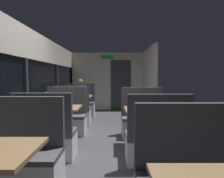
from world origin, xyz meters
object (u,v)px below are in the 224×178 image
at_px(bench_mid_window_facing_end, 46,138).
at_px(bench_far_window_facing_entry, 82,105).
at_px(bench_mid_window_facing_entry, 66,120).
at_px(seated_passenger, 81,100).
at_px(bench_near_window_facing_entry, 22,161).
at_px(bench_far_window_facing_end, 74,113).
at_px(dining_table_rear_aisle, 149,114).
at_px(dining_table_mid_window, 58,112).
at_px(bench_rear_aisle_facing_entry, 143,122).
at_px(bench_rear_aisle_facing_end, 157,143).
at_px(dining_table_far_window, 78,99).

relative_size(bench_mid_window_facing_end, bench_far_window_facing_entry, 1.00).
distance_m(bench_mid_window_facing_entry, bench_far_window_facing_entry, 2.26).
height_order(bench_mid_window_facing_end, seated_passenger, seated_passenger).
bearing_deg(bench_near_window_facing_entry, bench_far_window_facing_entry, 90.00).
bearing_deg(bench_far_window_facing_end, dining_table_rear_aisle, -44.60).
distance_m(bench_near_window_facing_entry, dining_table_mid_window, 1.60).
relative_size(bench_far_window_facing_entry, bench_rear_aisle_facing_entry, 1.00).
relative_size(dining_table_mid_window, bench_rear_aisle_facing_end, 0.82).
height_order(dining_table_mid_window, bench_far_window_facing_entry, bench_far_window_facing_entry).
relative_size(bench_mid_window_facing_end, dining_table_rear_aisle, 1.22).
xyz_separation_m(bench_mid_window_facing_end, dining_table_far_window, (0.00, 2.96, 0.31)).
bearing_deg(dining_table_far_window, bench_near_window_facing_entry, -90.00).
xyz_separation_m(bench_mid_window_facing_entry, dining_table_rear_aisle, (1.79, -0.90, 0.31)).
bearing_deg(dining_table_rear_aisle, bench_rear_aisle_facing_entry, 90.00).
relative_size(dining_table_far_window, bench_rear_aisle_facing_entry, 0.82).
relative_size(dining_table_far_window, seated_passenger, 0.71).
bearing_deg(bench_mid_window_facing_end, bench_far_window_facing_end, 90.00).
height_order(dining_table_mid_window, dining_table_far_window, same).
xyz_separation_m(bench_near_window_facing_entry, bench_far_window_facing_entry, (0.00, 4.53, 0.00)).
bearing_deg(seated_passenger, dining_table_rear_aisle, -59.93).
xyz_separation_m(bench_mid_window_facing_end, bench_mid_window_facing_entry, (0.00, 1.40, 0.00)).
bearing_deg(bench_rear_aisle_facing_entry, bench_near_window_facing_entry, -130.93).
relative_size(dining_table_mid_window, dining_table_rear_aisle, 1.00).
bearing_deg(bench_rear_aisle_facing_entry, seated_passenger, 126.81).
xyz_separation_m(bench_far_window_facing_entry, bench_rear_aisle_facing_entry, (1.79, -2.46, 0.00)).
distance_m(bench_mid_window_facing_entry, bench_rear_aisle_facing_entry, 1.80).
relative_size(bench_mid_window_facing_entry, dining_table_rear_aisle, 1.22).
bearing_deg(dining_table_rear_aisle, seated_passenger, 120.07).
height_order(dining_table_mid_window, bench_mid_window_facing_end, bench_mid_window_facing_end).
xyz_separation_m(bench_rear_aisle_facing_end, seated_passenger, (-1.79, 3.79, 0.21)).
bearing_deg(dining_table_mid_window, bench_mid_window_facing_end, -90.00).
distance_m(bench_near_window_facing_entry, bench_mid_window_facing_end, 0.87).
bearing_deg(bench_mid_window_facing_entry, bench_rear_aisle_facing_end, -41.77).
xyz_separation_m(dining_table_mid_window, bench_far_window_facing_end, (0.00, 1.57, -0.31)).
bearing_deg(bench_rear_aisle_facing_end, bench_mid_window_facing_end, 173.62).
relative_size(bench_near_window_facing_entry, dining_table_rear_aisle, 1.22).
height_order(dining_table_rear_aisle, seated_passenger, seated_passenger).
bearing_deg(bench_rear_aisle_facing_entry, bench_far_window_facing_entry, 125.99).
relative_size(bench_far_window_facing_end, bench_rear_aisle_facing_end, 1.00).
xyz_separation_m(bench_mid_window_facing_entry, bench_far_window_facing_entry, (0.00, 2.26, 0.00)).
relative_size(bench_far_window_facing_end, bench_far_window_facing_entry, 1.00).
xyz_separation_m(bench_near_window_facing_entry, dining_table_mid_window, (0.00, 1.57, 0.31)).
bearing_deg(bench_far_window_facing_entry, seated_passenger, -90.00).
bearing_deg(bench_far_window_facing_end, bench_near_window_facing_entry, -90.00).
xyz_separation_m(dining_table_mid_window, bench_rear_aisle_facing_end, (1.79, -0.90, -0.31)).
bearing_deg(bench_near_window_facing_entry, dining_table_far_window, 90.00).
height_order(bench_near_window_facing_entry, dining_table_rear_aisle, bench_near_window_facing_entry).
xyz_separation_m(bench_far_window_facing_entry, bench_rear_aisle_facing_end, (1.79, -3.86, 0.00)).
bearing_deg(dining_table_mid_window, dining_table_far_window, 90.00).
bearing_deg(dining_table_far_window, bench_far_window_facing_end, -90.00).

